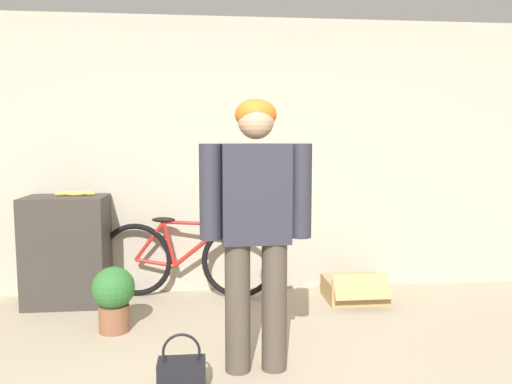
{
  "coord_description": "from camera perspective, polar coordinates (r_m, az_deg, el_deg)",
  "views": [
    {
      "loc": [
        -0.2,
        -2.24,
        1.47
      ],
      "look_at": [
        0.11,
        0.8,
        1.14
      ],
      "focal_mm": 35.0,
      "sensor_mm": 36.0,
      "label": 1
    }
  ],
  "objects": [
    {
      "name": "wall_back",
      "position": [
        4.79,
        -3.48,
        4.05
      ],
      "size": [
        8.0,
        0.07,
        2.6
      ],
      "color": "#B7AD99",
      "rests_on": "ground_plane"
    },
    {
      "name": "cardboard_box",
      "position": [
        4.74,
        11.18,
        -10.82
      ],
      "size": [
        0.53,
        0.52,
        0.28
      ],
      "color": "tan",
      "rests_on": "ground_plane"
    },
    {
      "name": "banana",
      "position": [
        4.71,
        -20.0,
        -0.18
      ],
      "size": [
        0.36,
        0.1,
        0.04
      ],
      "color": "#EAD64C",
      "rests_on": "side_shelf"
    },
    {
      "name": "person",
      "position": [
        3.09,
        -0.0,
        -2.9
      ],
      "size": [
        0.7,
        0.25,
        1.71
      ],
      "rotation": [
        0.0,
        0.0,
        0.04
      ],
      "color": "#4C4238",
      "rests_on": "ground_plane"
    },
    {
      "name": "bicycle",
      "position": [
        4.71,
        -7.93,
        -7.53
      ],
      "size": [
        1.64,
        0.46,
        0.76
      ],
      "rotation": [
        0.0,
        0.0,
        -0.17
      ],
      "color": "black",
      "rests_on": "ground_plane"
    },
    {
      "name": "potted_plant",
      "position": [
        4.03,
        -15.97,
        -11.28
      ],
      "size": [
        0.32,
        0.32,
        0.5
      ],
      "color": "brown",
      "rests_on": "ground_plane"
    },
    {
      "name": "handbag",
      "position": [
        3.13,
        -8.49,
        -19.79
      ],
      "size": [
        0.28,
        0.15,
        0.35
      ],
      "color": "black",
      "rests_on": "ground_plane"
    },
    {
      "name": "side_shelf",
      "position": [
        4.77,
        -20.79,
        -6.25
      ],
      "size": [
        0.7,
        0.47,
        0.97
      ],
      "color": "#38332D",
      "rests_on": "ground_plane"
    }
  ]
}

